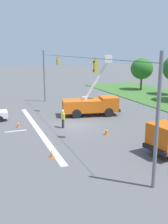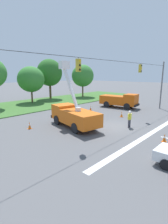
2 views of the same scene
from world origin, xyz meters
name	(u,v)px [view 2 (image 2 of 2)]	position (x,y,z in m)	size (l,w,h in m)	color
ground_plane	(115,126)	(0.00, 0.00, 0.00)	(200.00, 200.00, 0.00)	#565659
grass_verge	(26,105)	(0.00, 18.00, 0.05)	(56.00, 12.00, 0.10)	#3D6B2D
lane_markings	(167,138)	(0.00, -5.18, 0.00)	(17.60, 15.25, 0.01)	silver
signal_gantry	(116,86)	(-0.05, 0.00, 4.25)	(26.20, 0.33, 7.20)	slate
tree_east	(31,79)	(2.40, 19.95, 4.40)	(4.91, 4.95, 6.76)	brown
tree_far_east	(50,73)	(7.82, 21.46, 5.63)	(5.42, 5.11, 8.46)	brown
tree_east_end	(83,76)	(15.08, 18.59, 4.96)	(5.27, 4.94, 7.49)	brown
utility_truck_bucket_lift	(74,114)	(-3.03, 3.11, 1.34)	(3.51, 6.66, 6.70)	orange
utility_truck_support_near	(120,100)	(9.39, 5.19, 1.22)	(3.03, 6.35, 2.29)	#D6560F
road_worker	(130,118)	(0.54, -1.34, 1.00)	(0.65, 0.26, 1.77)	#383842
traffic_cone_foreground_left	(164,138)	(-1.06, -5.32, 0.35)	(0.36, 0.36, 0.71)	orange
traffic_cone_foreground_right	(122,114)	(3.99, 1.58, 0.37)	(0.36, 0.36, 0.75)	orange
traffic_cone_mid_right	(91,108)	(4.59, 7.27, 0.33)	(0.36, 0.36, 0.68)	orange
traffic_cone_lane_edge_a	(30,125)	(-6.55, 5.85, 0.36)	(0.36, 0.36, 0.74)	orange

